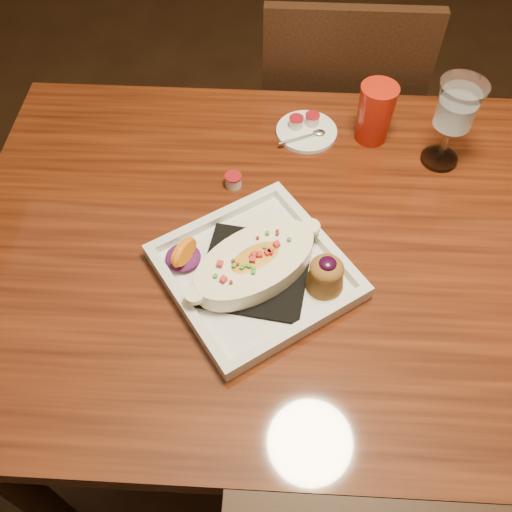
{
  "coord_description": "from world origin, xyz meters",
  "views": [
    {
      "loc": [
        -0.15,
        -0.66,
        1.61
      ],
      "look_at": [
        -0.19,
        -0.05,
        0.77
      ],
      "focal_mm": 40.0,
      "sensor_mm": 36.0,
      "label": 1
    }
  ],
  "objects_px": {
    "chair_far": "(333,122)",
    "plate": "(260,268)",
    "goblet": "(456,110)",
    "red_tumbler": "(375,113)",
    "saucer": "(305,130)",
    "table": "(349,274)"
  },
  "relations": [
    {
      "from": "table",
      "to": "chair_far",
      "type": "xyz_separation_m",
      "value": [
        -0.0,
        0.63,
        -0.15
      ]
    },
    {
      "from": "plate",
      "to": "red_tumbler",
      "type": "distance_m",
      "value": 0.44
    },
    {
      "from": "chair_far",
      "to": "goblet",
      "type": "relative_size",
      "value": 4.81
    },
    {
      "from": "table",
      "to": "saucer",
      "type": "distance_m",
      "value": 0.34
    },
    {
      "from": "table",
      "to": "saucer",
      "type": "xyz_separation_m",
      "value": [
        -0.1,
        0.31,
        0.11
      ]
    },
    {
      "from": "table",
      "to": "saucer",
      "type": "relative_size",
      "value": 11.22
    },
    {
      "from": "plate",
      "to": "red_tumbler",
      "type": "xyz_separation_m",
      "value": [
        0.22,
        0.38,
        0.04
      ]
    },
    {
      "from": "goblet",
      "to": "red_tumbler",
      "type": "distance_m",
      "value": 0.17
    },
    {
      "from": "chair_far",
      "to": "saucer",
      "type": "distance_m",
      "value": 0.42
    },
    {
      "from": "goblet",
      "to": "plate",
      "type": "bearing_deg",
      "value": -138.86
    },
    {
      "from": "plate",
      "to": "table",
      "type": "bearing_deg",
      "value": -10.95
    },
    {
      "from": "table",
      "to": "goblet",
      "type": "distance_m",
      "value": 0.38
    },
    {
      "from": "plate",
      "to": "goblet",
      "type": "distance_m",
      "value": 0.5
    },
    {
      "from": "table",
      "to": "plate",
      "type": "xyz_separation_m",
      "value": [
        -0.18,
        -0.08,
        0.13
      ]
    },
    {
      "from": "chair_far",
      "to": "goblet",
      "type": "bearing_deg",
      "value": 115.32
    },
    {
      "from": "goblet",
      "to": "saucer",
      "type": "xyz_separation_m",
      "value": [
        -0.28,
        0.07,
        -0.13
      ]
    },
    {
      "from": "table",
      "to": "red_tumbler",
      "type": "height_order",
      "value": "red_tumbler"
    },
    {
      "from": "chair_far",
      "to": "plate",
      "type": "xyz_separation_m",
      "value": [
        -0.18,
        -0.71,
        0.27
      ]
    },
    {
      "from": "saucer",
      "to": "table",
      "type": "bearing_deg",
      "value": -72.45
    },
    {
      "from": "goblet",
      "to": "red_tumbler",
      "type": "height_order",
      "value": "goblet"
    },
    {
      "from": "chair_far",
      "to": "goblet",
      "type": "xyz_separation_m",
      "value": [
        0.19,
        -0.39,
        0.38
      ]
    },
    {
      "from": "plate",
      "to": "saucer",
      "type": "distance_m",
      "value": 0.4
    }
  ]
}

